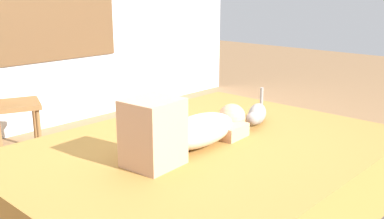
% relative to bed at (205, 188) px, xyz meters
% --- Properties ---
extents(bed, '(2.26, 1.68, 0.54)m').
position_rel_bed_xyz_m(bed, '(0.00, 0.00, 0.00)').
color(bed, '#38383D').
rests_on(bed, ground).
extents(person_lying, '(0.94, 0.33, 0.34)m').
position_rel_bed_xyz_m(person_lying, '(-0.13, 0.02, 0.39)').
color(person_lying, '#CCB299').
rests_on(person_lying, bed).
extents(cat, '(0.33, 0.21, 0.21)m').
position_rel_bed_xyz_m(cat, '(0.52, 0.02, 0.34)').
color(cat, gray).
rests_on(cat, bed).
extents(chair_by_desk, '(0.50, 0.50, 0.86)m').
position_rel_bed_xyz_m(chair_by_desk, '(-0.25, 1.98, 0.24)').
color(chair_by_desk, brown).
rests_on(chair_by_desk, ground).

